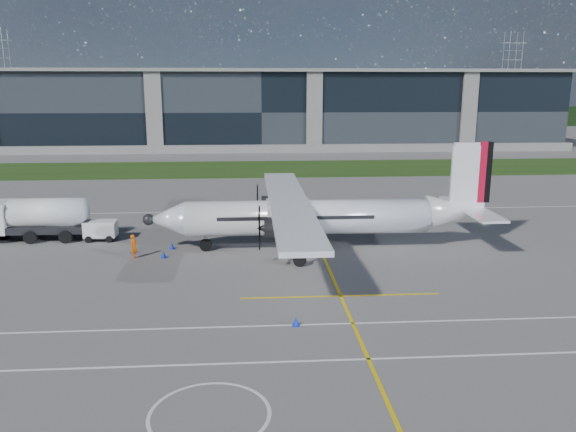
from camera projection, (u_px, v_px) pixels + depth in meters
name	position (u px, v px, depth m)	size (l,w,h in m)	color
ground	(267.00, 177.00, 78.12)	(400.00, 400.00, 0.00)	#5D5A58
grass_strip	(265.00, 169.00, 85.90)	(400.00, 18.00, 0.04)	#213E11
terminal_building	(261.00, 110.00, 115.33)	(120.00, 20.00, 15.00)	black
tree_line	(257.00, 117.00, 174.67)	(400.00, 6.00, 6.00)	black
pylon_west	(2.00, 78.00, 176.41)	(9.00, 4.60, 30.00)	gray
pylon_east	(510.00, 78.00, 187.31)	(9.00, 4.60, 30.00)	gray
yellow_taxiway_centerline	(312.00, 230.00, 49.15)	(0.20, 70.00, 0.01)	yellow
white_lane_line	(304.00, 361.00, 25.62)	(90.00, 0.15, 0.01)	white
turboprop_aircraft	(321.00, 197.00, 42.51)	(26.31, 27.29, 8.19)	white
fuel_tanker_truck	(25.00, 219.00, 45.67)	(9.13, 2.97, 3.42)	silver
baggage_tug	(101.00, 231.00, 45.68)	(2.71, 1.63, 1.63)	silver
ground_crew_person	(134.00, 245.00, 40.84)	(0.82, 0.59, 2.03)	#F25907
safety_cone_fwd	(133.00, 250.00, 42.21)	(0.36, 0.36, 0.50)	#0C28D3
safety_cone_portwing	(296.00, 321.00, 29.38)	(0.36, 0.36, 0.50)	#0C28D3
safety_cone_stbdwing	(282.00, 207.00, 57.11)	(0.36, 0.36, 0.50)	#0C28D3
safety_cone_nose_port	(164.00, 254.00, 41.10)	(0.36, 0.36, 0.50)	#0C28D3
safety_cone_nose_stbd	(172.00, 246.00, 43.34)	(0.36, 0.36, 0.50)	#0C28D3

